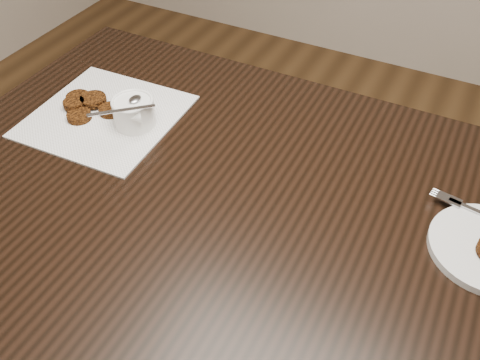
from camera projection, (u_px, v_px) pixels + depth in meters
name	position (u px, v px, depth m)	size (l,w,h in m)	color
table	(256.00, 319.00, 1.24)	(1.45, 0.93, 0.75)	black
napkin	(106.00, 116.00, 1.20)	(0.32, 0.32, 0.00)	white
sauce_ramekin	(132.00, 100.00, 1.13)	(0.12, 0.12, 0.13)	white
patty_cluster	(84.00, 104.00, 1.21)	(0.19, 0.19, 0.02)	#67310D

